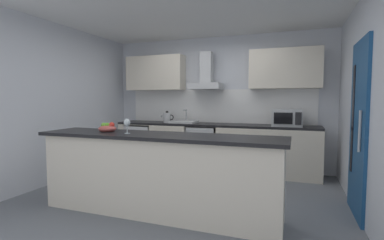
{
  "coord_description": "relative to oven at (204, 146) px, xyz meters",
  "views": [
    {
      "loc": [
        1.49,
        -3.73,
        1.37
      ],
      "look_at": [
        -0.01,
        0.38,
        1.05
      ],
      "focal_mm": 26.72,
      "sensor_mm": 36.0,
      "label": 1
    }
  ],
  "objects": [
    {
      "name": "upper_cabinets",
      "position": [
        0.16,
        0.18,
        1.45
      ],
      "size": [
        3.81,
        0.32,
        0.7
      ],
      "color": "beige"
    },
    {
      "name": "wall_right",
      "position": [
        2.42,
        -1.49,
        0.84
      ],
      "size": [
        0.12,
        4.67,
        2.6
      ],
      "primitive_type": "cube",
      "color": "silver",
      "rests_on": "ground"
    },
    {
      "name": "wall_left",
      "position": [
        -2.09,
        -1.49,
        0.84
      ],
      "size": [
        0.12,
        4.67,
        2.6
      ],
      "primitive_type": "cube",
      "color": "silver",
      "rests_on": "ground"
    },
    {
      "name": "counter_island",
      "position": [
        0.13,
        -2.24,
        0.03
      ],
      "size": [
        2.97,
        0.64,
        0.96
      ],
      "color": "beige",
      "rests_on": "ground"
    },
    {
      "name": "backsplash_tile",
      "position": [
        0.16,
        0.33,
        0.77
      ],
      "size": [
        3.73,
        0.02,
        0.66
      ],
      "primitive_type": "cube",
      "color": "white"
    },
    {
      "name": "refrigerator",
      "position": [
        -1.34,
        -0.0,
        -0.03
      ],
      "size": [
        0.58,
        0.6,
        0.85
      ],
      "color": "white",
      "rests_on": "ground"
    },
    {
      "name": "wall_back",
      "position": [
        0.16,
        0.41,
        0.84
      ],
      "size": [
        5.39,
        0.12,
        2.6
      ],
      "primitive_type": "cube",
      "color": "silver",
      "rests_on": "ground"
    },
    {
      "name": "range_hood",
      "position": [
        -0.0,
        0.13,
        1.33
      ],
      "size": [
        0.62,
        0.45,
        0.72
      ],
      "color": "#B7BABC"
    },
    {
      "name": "kettle",
      "position": [
        -0.77,
        -0.03,
        0.55
      ],
      "size": [
        0.29,
        0.15,
        0.24
      ],
      "color": "#B7BABC",
      "rests_on": "counter_back"
    },
    {
      "name": "sink",
      "position": [
        -0.42,
        0.01,
        0.47
      ],
      "size": [
        0.5,
        0.4,
        0.26
      ],
      "color": "silver",
      "rests_on": "counter_back"
    },
    {
      "name": "fruit_bowl",
      "position": [
        -0.58,
        -2.21,
        0.54
      ],
      "size": [
        0.22,
        0.22,
        0.13
      ],
      "color": "#B24C47",
      "rests_on": "counter_island"
    },
    {
      "name": "counter_back",
      "position": [
        0.16,
        0.03,
        -0.01
      ],
      "size": [
        3.86,
        0.6,
        0.9
      ],
      "color": "beige",
      "rests_on": "ground"
    },
    {
      "name": "ceiling",
      "position": [
        0.16,
        -1.49,
        2.15
      ],
      "size": [
        5.39,
        4.67,
        0.02
      ],
      "primitive_type": "cube",
      "color": "white"
    },
    {
      "name": "microwave",
      "position": [
        1.51,
        -0.03,
        0.59
      ],
      "size": [
        0.5,
        0.38,
        0.3
      ],
      "color": "#B7BABC",
      "rests_on": "counter_back"
    },
    {
      "name": "oven",
      "position": [
        0.0,
        0.0,
        0.0
      ],
      "size": [
        0.6,
        0.62,
        0.8
      ],
      "color": "slate",
      "rests_on": "ground"
    },
    {
      "name": "ground",
      "position": [
        0.16,
        -1.49,
        -0.47
      ],
      "size": [
        5.39,
        4.67,
        0.02
      ],
      "primitive_type": "cube",
      "color": "slate"
    },
    {
      "name": "side_door",
      "position": [
        2.34,
        -1.45,
        0.57
      ],
      "size": [
        0.08,
        0.85,
        2.05
      ],
      "color": "navy",
      "rests_on": "ground"
    },
    {
      "name": "wine_glass",
      "position": [
        -0.23,
        -2.31,
        0.62
      ],
      "size": [
        0.08,
        0.08,
        0.18
      ],
      "color": "silver",
      "rests_on": "counter_island"
    }
  ]
}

